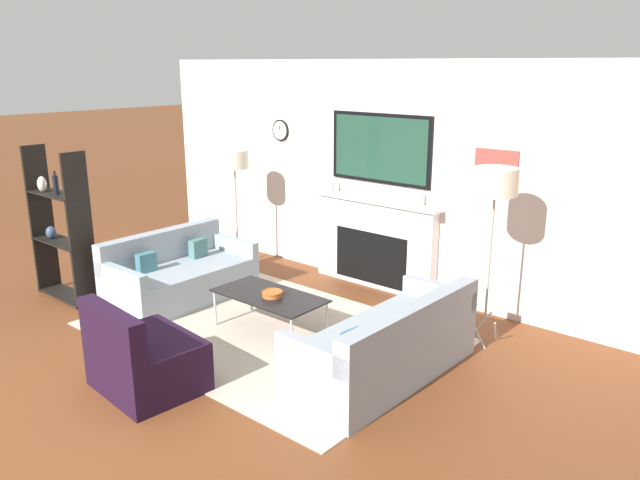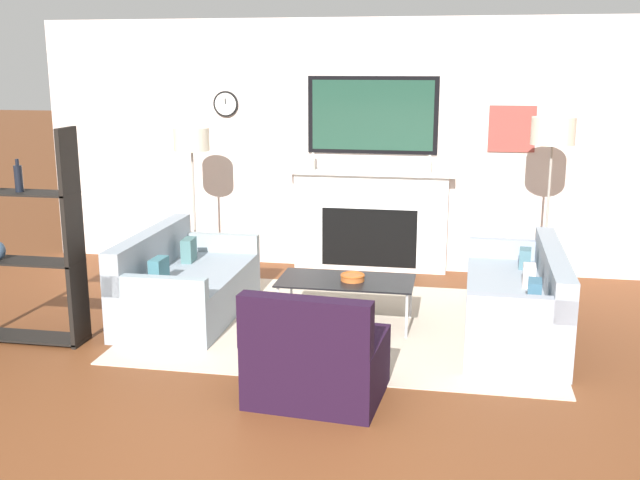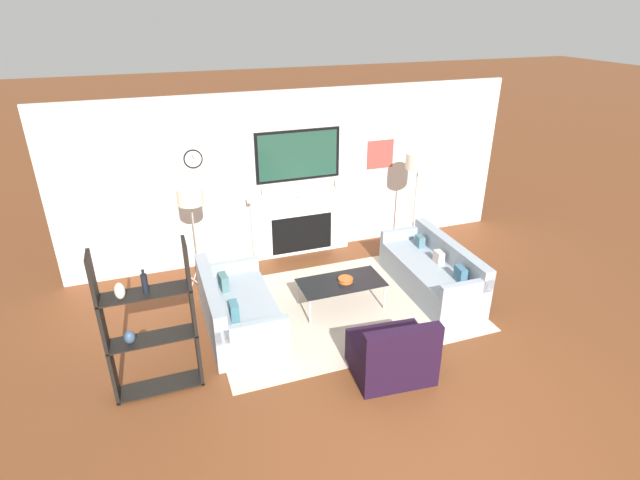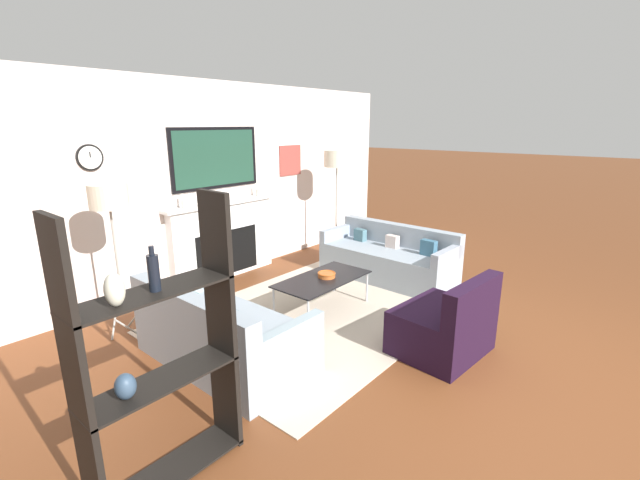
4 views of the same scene
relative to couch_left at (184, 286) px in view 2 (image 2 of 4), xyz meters
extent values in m
plane|color=brown|center=(1.46, -2.42, -0.27)|extent=(60.00, 60.00, 0.00)
cube|color=beige|center=(1.46, 1.95, 1.08)|extent=(7.46, 0.07, 2.70)
cube|color=white|center=(1.46, 1.84, 0.26)|extent=(1.67, 0.16, 1.06)
cube|color=black|center=(1.46, 1.75, 0.11)|extent=(1.03, 0.01, 0.64)
cube|color=white|center=(1.46, 1.82, 0.81)|extent=(1.79, 0.22, 0.04)
cylinder|color=#B2AD9E|center=(0.84, 1.79, 0.88)|extent=(0.04, 0.04, 0.10)
cylinder|color=white|center=(0.84, 1.79, 0.97)|extent=(0.03, 0.03, 0.09)
cylinder|color=#B2AD9E|center=(2.09, 1.79, 0.88)|extent=(0.04, 0.04, 0.10)
cylinder|color=white|center=(2.09, 1.79, 0.97)|extent=(0.03, 0.03, 0.09)
cube|color=black|center=(1.46, 1.91, 1.42)|extent=(1.39, 0.04, 0.82)
cube|color=#1E4233|center=(1.46, 1.89, 1.42)|extent=(1.30, 0.01, 0.74)
cylinder|color=black|center=(-0.16, 1.90, 1.52)|extent=(0.28, 0.02, 0.28)
cylinder|color=silver|center=(-0.16, 1.89, 1.52)|extent=(0.24, 0.00, 0.24)
cube|color=black|center=(-0.16, 1.89, 1.55)|extent=(0.01, 0.00, 0.06)
cube|color=brown|center=(2.92, 1.91, 1.29)|extent=(0.48, 0.02, 0.48)
cube|color=beige|center=(1.46, 0.00, -0.27)|extent=(3.53, 2.47, 0.01)
cube|color=#8E9BA7|center=(0.05, 0.00, -0.07)|extent=(0.87, 1.65, 0.41)
cube|color=#8E9BA7|center=(-0.31, 0.00, 0.31)|extent=(0.16, 1.65, 0.36)
cube|color=#909FA4|center=(0.05, 0.78, 0.23)|extent=(0.87, 0.10, 0.18)
cube|color=#8A9CA6|center=(0.05, -0.78, 0.23)|extent=(0.87, 0.10, 0.18)
cube|color=#466D6E|center=(-0.08, 0.36, 0.24)|extent=(0.12, 0.23, 0.22)
cube|color=#3C6F7B|center=(-0.08, -0.36, 0.24)|extent=(0.11, 0.22, 0.22)
cube|color=#8E9BA7|center=(2.88, 0.00, -0.05)|extent=(0.80, 1.90, 0.44)
cube|color=#8E9BA7|center=(3.18, -0.01, 0.32)|extent=(0.20, 1.89, 0.30)
cube|color=#9097A5|center=(2.86, -0.89, 0.26)|extent=(0.77, 0.12, 0.18)
cube|color=#8F9BAC|center=(2.90, 0.89, 0.26)|extent=(0.77, 0.12, 0.18)
cube|color=#38647D|center=(2.98, -0.56, 0.27)|extent=(0.12, 0.21, 0.21)
cube|color=beige|center=(2.99, 0.00, 0.26)|extent=(0.11, 0.18, 0.18)
cube|color=#476D78|center=(3.01, 0.56, 0.26)|extent=(0.12, 0.18, 0.18)
cube|color=black|center=(1.49, -1.45, -0.05)|extent=(0.93, 0.80, 0.44)
cube|color=black|center=(1.47, -1.74, 0.34)|extent=(0.88, 0.22, 0.36)
cube|color=black|center=(1.47, 0.01, 0.13)|extent=(1.17, 0.59, 0.02)
cylinder|color=#B7B7BC|center=(0.93, -0.24, -0.07)|extent=(0.02, 0.02, 0.39)
cylinder|color=#B7B7BC|center=(2.01, -0.24, -0.07)|extent=(0.02, 0.02, 0.39)
cylinder|color=#B7B7BC|center=(0.93, 0.27, -0.07)|extent=(0.02, 0.02, 0.39)
cylinder|color=#B7B7BC|center=(2.01, 0.27, -0.07)|extent=(0.02, 0.02, 0.39)
cylinder|color=#BC5D28|center=(1.53, 0.00, 0.16)|extent=(0.20, 0.20, 0.05)
torus|color=#B5511C|center=(1.53, 0.00, 0.18)|extent=(0.21, 0.21, 0.02)
cylinder|color=#9E998E|center=(-0.22, 1.24, -0.15)|extent=(0.09, 0.23, 0.26)
cylinder|color=#9E998E|center=(-0.40, 1.28, -0.15)|extent=(0.17, 0.19, 0.26)
cylinder|color=#9E998E|center=(-0.34, 1.10, -0.15)|extent=(0.23, 0.07, 0.26)
cylinder|color=#9E998E|center=(-0.32, 1.21, 0.53)|extent=(0.02, 0.02, 1.11)
cylinder|color=beige|center=(-0.32, 1.21, 1.20)|extent=(0.36, 0.36, 0.23)
cylinder|color=#9E998E|center=(3.35, 1.24, -0.14)|extent=(0.09, 0.23, 0.28)
cylinder|color=#9E998E|center=(3.17, 1.28, -0.14)|extent=(0.17, 0.19, 0.28)
cylinder|color=#9E998E|center=(3.22, 1.10, -0.14)|extent=(0.23, 0.07, 0.28)
cylinder|color=#9E998E|center=(3.25, 1.21, 0.60)|extent=(0.02, 0.02, 1.21)
cylinder|color=beige|center=(3.25, 1.21, 1.34)|extent=(0.41, 0.41, 0.26)
cube|color=black|center=(-0.58, -0.83, 0.61)|extent=(0.04, 0.28, 1.75)
cube|color=black|center=(-1.03, -0.83, -0.24)|extent=(0.93, 0.28, 0.02)
cube|color=black|center=(-1.03, -0.83, 0.40)|extent=(0.93, 0.28, 0.01)
cube|color=black|center=(-1.03, -0.83, 0.96)|extent=(0.93, 0.28, 0.02)
cylinder|color=black|center=(-1.01, -0.84, 1.08)|extent=(0.06, 0.06, 0.21)
cylinder|color=black|center=(-1.01, -0.84, 1.21)|extent=(0.03, 0.03, 0.05)
camera|label=1|loc=(5.68, -4.13, 2.39)|focal=35.00mm
camera|label=2|loc=(2.37, -6.13, 1.96)|focal=42.00mm
camera|label=3|loc=(-0.81, -5.48, 3.62)|focal=28.00mm
camera|label=4|loc=(-2.12, -2.98, 1.88)|focal=24.00mm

